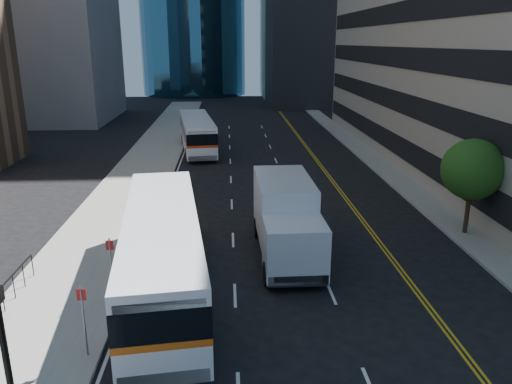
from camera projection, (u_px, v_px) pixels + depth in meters
The scene contains 8 objects.
ground at pixel (329, 319), 18.80m from camera, with size 160.00×160.00×0.00m, color black.
sidewalk_west at pixel (147, 164), 42.09m from camera, with size 5.00×90.00×0.15m, color gray.
sidewalk_east at pixel (375, 161), 43.16m from camera, with size 2.00×90.00×0.15m, color gray.
street_tree at pixel (473, 170), 25.89m from camera, with size 3.20×3.20×5.10m.
lamp_post at pixel (7, 363), 11.78m from camera, with size 0.28×0.28×4.56m.
bus_front at pixel (163, 250), 20.33m from camera, with size 4.43×13.52×3.42m.
bus_rear at pixel (197, 133), 47.34m from camera, with size 4.20×12.37×3.13m.
box_truck at pixel (286, 219), 23.78m from camera, with size 2.79×7.65×3.64m.
Camera 1 is at (-3.69, -16.43, 10.02)m, focal length 35.00 mm.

